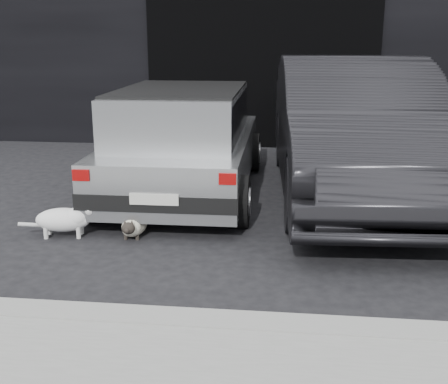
# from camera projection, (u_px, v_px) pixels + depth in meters

# --- Properties ---
(ground) EXTENTS (80.00, 80.00, 0.00)m
(ground) POSITION_uv_depth(u_px,v_px,m) (155.00, 212.00, 6.39)
(ground) COLOR black
(ground) RESTS_ON ground
(building_facade) EXTENTS (34.00, 4.00, 5.00)m
(building_facade) POSITION_uv_depth(u_px,v_px,m) (268.00, 6.00, 11.35)
(building_facade) COLOR black
(building_facade) RESTS_ON ground
(garage_opening) EXTENTS (4.00, 0.10, 2.60)m
(garage_opening) POSITION_uv_depth(u_px,v_px,m) (262.00, 73.00, 9.75)
(garage_opening) COLOR black
(garage_opening) RESTS_ON ground
(curb) EXTENTS (18.00, 0.25, 0.12)m
(curb) POSITION_uv_depth(u_px,v_px,m) (211.00, 325.00, 3.78)
(curb) COLOR gray
(curb) RESTS_ON ground
(silver_hatchback) EXTENTS (1.84, 3.64, 1.34)m
(silver_hatchback) POSITION_uv_depth(u_px,v_px,m) (184.00, 137.00, 6.95)
(silver_hatchback) COLOR #A4A7A8
(silver_hatchback) RESTS_ON ground
(second_car) EXTENTS (2.07, 5.22, 1.69)m
(second_car) POSITION_uv_depth(u_px,v_px,m) (354.00, 128.00, 6.91)
(second_car) COLOR black
(second_car) RESTS_ON ground
(cat_siamese) EXTENTS (0.24, 0.70, 0.24)m
(cat_siamese) POSITION_uv_depth(u_px,v_px,m) (134.00, 226.00, 5.59)
(cat_siamese) COLOR beige
(cat_siamese) RESTS_ON ground
(cat_white) EXTENTS (0.80, 0.34, 0.38)m
(cat_white) POSITION_uv_depth(u_px,v_px,m) (67.00, 219.00, 5.58)
(cat_white) COLOR white
(cat_white) RESTS_ON ground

